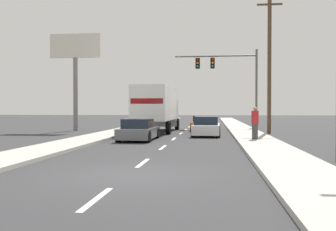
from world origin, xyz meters
name	(u,v)px	position (x,y,z in m)	size (l,w,h in m)	color
ground_plane	(188,128)	(0.00, 25.00, 0.00)	(140.00, 140.00, 0.00)	#333335
sidewalk_right	(243,131)	(4.65, 20.00, 0.07)	(2.20, 80.00, 0.14)	#B2AFA8
sidewalk_left	(126,130)	(-4.65, 20.00, 0.07)	(2.20, 80.00, 0.14)	#B2AFA8
lane_markings	(184,131)	(0.00, 19.79, 0.00)	(0.14, 57.00, 0.01)	silver
box_truck	(157,106)	(-1.88, 18.44, 1.97)	(2.63, 9.00, 3.35)	white
car_gray	(139,131)	(-1.87, 11.08, 0.55)	(1.88, 4.09, 1.22)	slate
car_orange	(203,123)	(1.46, 21.50, 0.56)	(1.87, 4.54, 1.21)	orange
car_white	(207,127)	(1.87, 15.25, 0.59)	(1.89, 4.68, 1.27)	white
traffic_signal_mast	(223,70)	(3.21, 25.64, 5.36)	(7.61, 0.69, 7.23)	#595B56
utility_pole_mid	(269,63)	(6.34, 18.26, 5.10)	(1.80, 0.28, 9.92)	brown
roadside_billboard	(75,61)	(-8.74, 19.66, 5.60)	(4.20, 0.36, 7.81)	slate
pedestrian_near_corner	(255,123)	(4.54, 10.88, 1.01)	(0.38, 0.38, 1.75)	#3F3F42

